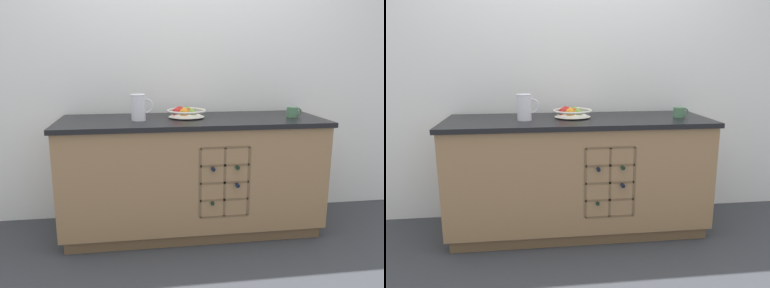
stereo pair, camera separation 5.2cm
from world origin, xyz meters
TOP-DOWN VIEW (x-y plane):
  - ground_plane at (0.00, 0.00)m, footprint 14.00×14.00m
  - back_wall at (0.00, 0.39)m, footprint 4.40×0.06m
  - kitchen_island at (0.00, -0.00)m, footprint 1.98×0.69m
  - fruit_bowl at (-0.04, 0.05)m, footprint 0.30×0.30m
  - white_pitcher at (-0.39, -0.03)m, footprint 0.16×0.11m
  - ceramic_mug at (0.78, -0.02)m, footprint 0.12×0.09m

SIDE VIEW (x-z plane):
  - ground_plane at x=0.00m, z-range 0.00..0.00m
  - kitchen_island at x=0.00m, z-range 0.01..0.90m
  - ceramic_mug at x=0.78m, z-range 0.89..0.97m
  - fruit_bowl at x=-0.04m, z-range 0.89..0.97m
  - white_pitcher at x=-0.39m, z-range 0.90..1.09m
  - back_wall at x=0.00m, z-range 0.00..2.55m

